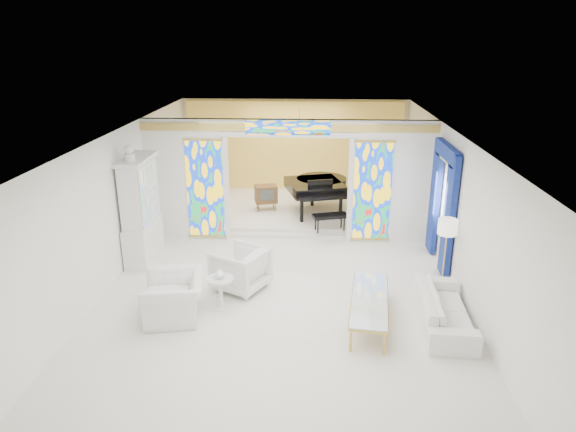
# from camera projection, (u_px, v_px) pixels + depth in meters

# --- Properties ---
(floor) EXTENTS (12.00, 12.00, 0.00)m
(floor) POSITION_uv_depth(u_px,v_px,m) (284.00, 273.00, 11.08)
(floor) COLOR silver
(floor) RESTS_ON ground
(ceiling) EXTENTS (7.00, 12.00, 0.02)m
(ceiling) POSITION_uv_depth(u_px,v_px,m) (283.00, 135.00, 10.08)
(ceiling) COLOR silver
(ceiling) RESTS_ON wall_back
(wall_back) EXTENTS (7.00, 0.02, 3.00)m
(wall_back) POSITION_uv_depth(u_px,v_px,m) (295.00, 147.00, 16.22)
(wall_back) COLOR white
(wall_back) RESTS_ON floor
(wall_front) EXTENTS (7.00, 0.02, 3.00)m
(wall_front) POSITION_uv_depth(u_px,v_px,m) (247.00, 405.00, 4.93)
(wall_front) COLOR white
(wall_front) RESTS_ON floor
(wall_left) EXTENTS (0.02, 12.00, 3.00)m
(wall_left) POSITION_uv_depth(u_px,v_px,m) (117.00, 205.00, 10.74)
(wall_left) COLOR white
(wall_left) RESTS_ON floor
(wall_right) EXTENTS (0.02, 12.00, 3.00)m
(wall_right) POSITION_uv_depth(u_px,v_px,m) (455.00, 210.00, 10.41)
(wall_right) COLOR white
(wall_right) RESTS_ON floor
(partition_wall) EXTENTS (7.00, 0.22, 3.00)m
(partition_wall) POSITION_uv_depth(u_px,v_px,m) (288.00, 175.00, 12.40)
(partition_wall) COLOR white
(partition_wall) RESTS_ON floor
(stained_glass_left) EXTENTS (0.90, 0.04, 2.40)m
(stained_glass_left) POSITION_uv_depth(u_px,v_px,m) (205.00, 189.00, 12.52)
(stained_glass_left) COLOR gold
(stained_glass_left) RESTS_ON partition_wall
(stained_glass_right) EXTENTS (0.90, 0.04, 2.40)m
(stained_glass_right) POSITION_uv_depth(u_px,v_px,m) (372.00, 192.00, 12.32)
(stained_glass_right) COLOR gold
(stained_glass_right) RESTS_ON partition_wall
(stained_glass_transom) EXTENTS (2.00, 0.04, 0.34)m
(stained_glass_transom) POSITION_uv_depth(u_px,v_px,m) (288.00, 128.00, 11.91)
(stained_glass_transom) COLOR gold
(stained_glass_transom) RESTS_ON partition_wall
(alcove_platform) EXTENTS (6.80, 3.80, 0.18)m
(alcove_platform) POSITION_uv_depth(u_px,v_px,m) (292.00, 209.00, 14.91)
(alcove_platform) COLOR silver
(alcove_platform) RESTS_ON floor
(gold_curtain_back) EXTENTS (6.70, 0.10, 2.90)m
(gold_curtain_back) POSITION_uv_depth(u_px,v_px,m) (294.00, 148.00, 16.11)
(gold_curtain_back) COLOR gold
(gold_curtain_back) RESTS_ON wall_back
(chandelier) EXTENTS (0.48, 0.48, 0.30)m
(chandelier) POSITION_uv_depth(u_px,v_px,m) (299.00, 125.00, 13.98)
(chandelier) COLOR #B79940
(chandelier) RESTS_ON ceiling
(blue_drapes) EXTENTS (0.14, 1.85, 2.65)m
(blue_drapes) POSITION_uv_depth(u_px,v_px,m) (443.00, 196.00, 11.05)
(blue_drapes) COLOR navy
(blue_drapes) RESTS_ON wall_right
(china_cabinet) EXTENTS (0.56, 1.46, 2.72)m
(china_cabinet) POSITION_uv_depth(u_px,v_px,m) (141.00, 211.00, 11.40)
(china_cabinet) COLOR silver
(china_cabinet) RESTS_ON floor
(armchair_left) EXTENTS (1.24, 1.36, 0.77)m
(armchair_left) POSITION_uv_depth(u_px,v_px,m) (174.00, 297.00, 9.26)
(armchair_left) COLOR white
(armchair_left) RESTS_ON floor
(armchair_right) EXTENTS (1.28, 1.27, 0.87)m
(armchair_right) POSITION_uv_depth(u_px,v_px,m) (240.00, 269.00, 10.27)
(armchair_right) COLOR silver
(armchair_right) RESTS_ON floor
(sofa) EXTENTS (0.94, 2.15, 0.62)m
(sofa) POSITION_uv_depth(u_px,v_px,m) (444.00, 309.00, 9.02)
(sofa) COLOR white
(sofa) RESTS_ON floor
(side_table) EXTENTS (0.53, 0.53, 0.63)m
(side_table) POSITION_uv_depth(u_px,v_px,m) (220.00, 288.00, 9.52)
(side_table) COLOR silver
(side_table) RESTS_ON floor
(vase) EXTENTS (0.21, 0.21, 0.20)m
(vase) POSITION_uv_depth(u_px,v_px,m) (220.00, 273.00, 9.42)
(vase) COLOR silver
(vase) RESTS_ON side_table
(coffee_table) EXTENTS (0.89, 2.15, 0.47)m
(coffee_table) POSITION_uv_depth(u_px,v_px,m) (370.00, 300.00, 9.06)
(coffee_table) COLOR white
(coffee_table) RESTS_ON floor
(floor_lamp) EXTENTS (0.47, 0.47, 1.53)m
(floor_lamp) POSITION_uv_depth(u_px,v_px,m) (447.00, 231.00, 9.86)
(floor_lamp) COLOR #B79940
(floor_lamp) RESTS_ON floor
(grand_piano) EXTENTS (1.94, 2.97, 1.08)m
(grand_piano) POSITION_uv_depth(u_px,v_px,m) (318.00, 186.00, 14.20)
(grand_piano) COLOR black
(grand_piano) RESTS_ON alcove_platform
(tv_console) EXTENTS (0.69, 0.55, 0.70)m
(tv_console) POSITION_uv_depth(u_px,v_px,m) (266.00, 194.00, 14.40)
(tv_console) COLOR brown
(tv_console) RESTS_ON alcove_platform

